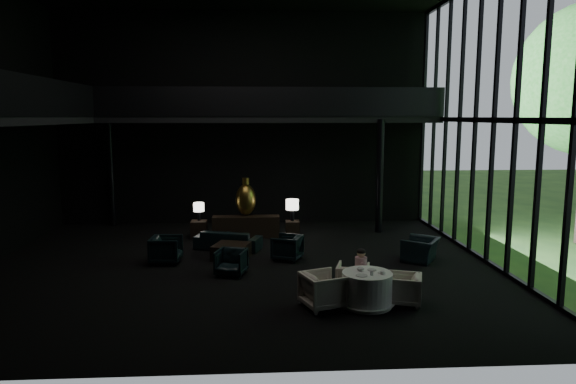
{
  "coord_description": "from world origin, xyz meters",
  "views": [
    {
      "loc": [
        0.51,
        -13.75,
        4.09
      ],
      "look_at": [
        1.35,
        0.5,
        1.99
      ],
      "focal_mm": 32.0,
      "sensor_mm": 36.0,
      "label": 1
    }
  ],
  "objects": [
    {
      "name": "plate_b",
      "position": [
        2.99,
        -2.98,
        0.76
      ],
      "size": [
        0.25,
        0.25,
        0.01
      ],
      "primitive_type": "cylinder",
      "rotation": [
        0.0,
        0.0,
        0.3
      ],
      "color": "white",
      "rests_on": "dining_table"
    },
    {
      "name": "dining_table",
      "position": [
        2.85,
        -3.15,
        0.33
      ],
      "size": [
        1.23,
        1.23,
        0.75
      ],
      "color": "white",
      "rests_on": "floor"
    },
    {
      "name": "column_ne",
      "position": [
        4.8,
        4.0,
        2.0
      ],
      "size": [
        0.24,
        0.24,
        4.0
      ],
      "primitive_type": "cylinder",
      "color": "black",
      "rests_on": "floor"
    },
    {
      "name": "child",
      "position": [
        2.89,
        -2.28,
        0.75
      ],
      "size": [
        0.28,
        0.28,
        0.6
      ],
      "rotation": [
        0.0,
        0.0,
        3.14
      ],
      "color": "#DCA0BF",
      "rests_on": "dining_chair_north"
    },
    {
      "name": "coffee_cup",
      "position": [
        3.15,
        -3.29,
        0.79
      ],
      "size": [
        0.1,
        0.1,
        0.07
      ],
      "primitive_type": "cylinder",
      "rotation": [
        0.0,
        0.0,
        0.17
      ],
      "color": "white",
      "rests_on": "saucer"
    },
    {
      "name": "side_table_left",
      "position": [
        -1.52,
        3.5,
        0.29
      ],
      "size": [
        0.53,
        0.53,
        0.58
      ],
      "primitive_type": "cube",
      "color": "black",
      "rests_on": "floor"
    },
    {
      "name": "bronze_urn",
      "position": [
        0.08,
        3.7,
        1.28
      ],
      "size": [
        0.69,
        0.69,
        1.29
      ],
      "color": "#B67E3A",
      "rests_on": "console"
    },
    {
      "name": "cream_pot",
      "position": [
        2.9,
        -3.35,
        0.79
      ],
      "size": [
        0.08,
        0.08,
        0.08
      ],
      "primitive_type": "cylinder",
      "rotation": [
        0.0,
        0.0,
        -0.32
      ],
      "color": "#99999E",
      "rests_on": "dining_table"
    },
    {
      "name": "railing_left",
      "position": [
        -5.0,
        0.0,
        4.6
      ],
      "size": [
        0.06,
        12.0,
        1.0
      ],
      "primitive_type": "cube",
      "color": "black",
      "rests_on": "mezzanine_left"
    },
    {
      "name": "curtain_wall",
      "position": [
        6.95,
        0.0,
        4.0
      ],
      "size": [
        0.2,
        12.0,
        8.0
      ],
      "primitive_type": null,
      "color": "black",
      "rests_on": "ground"
    },
    {
      "name": "table_lamp_right",
      "position": [
        1.68,
        3.68,
        1.05
      ],
      "size": [
        0.44,
        0.44,
        0.74
      ],
      "color": "black",
      "rests_on": "side_table_right"
    },
    {
      "name": "dining_chair_east",
      "position": [
        3.69,
        -3.09,
        0.36
      ],
      "size": [
        0.83,
        0.86,
        0.71
      ],
      "primitive_type": "imported",
      "rotation": [
        0.0,
        0.0,
        -1.89
      ],
      "color": "silver",
      "rests_on": "floor"
    },
    {
      "name": "side_table_right",
      "position": [
        1.68,
        3.59,
        0.26
      ],
      "size": [
        0.47,
        0.47,
        0.52
      ],
      "primitive_type": "cube",
      "color": "black",
      "rests_on": "floor"
    },
    {
      "name": "window_armchair",
      "position": [
        5.12,
        0.24,
        0.42
      ],
      "size": [
        1.06,
        1.15,
        0.84
      ],
      "primitive_type": "imported",
      "rotation": [
        0.0,
        0.0,
        -2.15
      ],
      "color": "black",
      "rests_on": "floor"
    },
    {
      "name": "mezzanine_back",
      "position": [
        1.0,
        5.0,
        4.0
      ],
      "size": [
        12.0,
        2.0,
        0.25
      ],
      "primitive_type": "cube",
      "color": "black",
      "rests_on": "wall_back"
    },
    {
      "name": "dining_chair_north",
      "position": [
        2.71,
        -2.25,
        0.36
      ],
      "size": [
        0.85,
        0.82,
        0.71
      ],
      "primitive_type": "imported",
      "rotation": [
        0.0,
        0.0,
        2.85
      ],
      "color": "beige",
      "rests_on": "floor"
    },
    {
      "name": "wall_front",
      "position": [
        0.0,
        -6.0,
        4.0
      ],
      "size": [
        14.0,
        0.04,
        8.0
      ],
      "primitive_type": "cube",
      "color": "black",
      "rests_on": "ground"
    },
    {
      "name": "sofa",
      "position": [
        -0.44,
        1.9,
        0.39
      ],
      "size": [
        2.07,
        1.15,
        0.78
      ],
      "primitive_type": "imported",
      "rotation": [
        0.0,
        0.0,
        2.83
      ],
      "color": "black",
      "rests_on": "floor"
    },
    {
      "name": "lounge_armchair_west",
      "position": [
        -2.1,
        0.47,
        0.45
      ],
      "size": [
        0.87,
        0.92,
        0.91
      ],
      "primitive_type": "imported",
      "rotation": [
        0.0,
        0.0,
        1.52
      ],
      "color": "black",
      "rests_on": "floor"
    },
    {
      "name": "railing_back",
      "position": [
        1.0,
        4.0,
        4.6
      ],
      "size": [
        12.0,
        0.06,
        1.0
      ],
      "primitive_type": "cube",
      "color": "black",
      "rests_on": "mezzanine_back"
    },
    {
      "name": "mezzanine_left",
      "position": [
        -6.0,
        0.0,
        4.0
      ],
      "size": [
        2.0,
        12.0,
        0.25
      ],
      "primitive_type": "cube",
      "color": "black",
      "rests_on": "wall_left"
    },
    {
      "name": "wall_back",
      "position": [
        0.0,
        6.0,
        4.0
      ],
      "size": [
        14.0,
        0.04,
        8.0
      ],
      "primitive_type": "cube",
      "color": "black",
      "rests_on": "ground"
    },
    {
      "name": "column_nw",
      "position": [
        -5.0,
        5.7,
        2.0
      ],
      "size": [
        0.24,
        0.24,
        4.0
      ],
      "primitive_type": "cylinder",
      "color": "black",
      "rests_on": "floor"
    },
    {
      "name": "plate_a",
      "position": [
        2.69,
        -3.37,
        0.76
      ],
      "size": [
        0.31,
        0.31,
        0.02
      ],
      "primitive_type": "cylinder",
      "rotation": [
        0.0,
        0.0,
        -0.28
      ],
      "color": "white",
      "rests_on": "dining_table"
    },
    {
      "name": "saucer",
      "position": [
        3.16,
        -3.19,
        0.76
      ],
      "size": [
        0.2,
        0.2,
        0.01
      ],
      "primitive_type": "cylinder",
      "rotation": [
        0.0,
        0.0,
        -0.3
      ],
      "color": "white",
      "rests_on": "dining_table"
    },
    {
      "name": "cereal_bowl",
      "position": [
        2.73,
        -3.0,
        0.79
      ],
      "size": [
        0.16,
        0.16,
        0.08
      ],
      "primitive_type": "ellipsoid",
      "color": "white",
      "rests_on": "dining_table"
    },
    {
      "name": "floor",
      "position": [
        0.0,
        0.0,
        0.0
      ],
      "size": [
        14.0,
        12.0,
        0.02
      ],
      "primitive_type": "cube",
      "color": "black",
      "rests_on": "ground"
    },
    {
      "name": "table_lamp_left",
      "position": [
        -1.52,
        3.58,
        1.02
      ],
      "size": [
        0.37,
        0.37,
        0.61
      ],
      "color": "black",
      "rests_on": "side_table_left"
    },
    {
      "name": "coffee_table",
      "position": [
        -0.29,
        0.83,
        0.21
      ],
      "size": [
        1.18,
        1.18,
        0.42
      ],
      "primitive_type": "cube",
      "rotation": [
        0.0,
        0.0,
        -0.3
      ],
      "color": "black",
      "rests_on": "floor"
    },
    {
      "name": "lounge_armchair_east",
      "position": [
        1.33,
        0.59,
        0.4
      ],
      "size": [
        0.97,
        1.0,
        0.8
      ],
      "primitive_type": "imported",
      "rotation": [
        0.0,
        0.0,
        -1.96
      ],
      "color": "black",
      "rests_on": "floor"
    },
    {
      "name": "lounge_armchair_south",
      "position": [
        -0.21,
        -0.75,
        0.36
      ],
      "size": [
        0.85,
        0.82,
        0.72
      ],
      "primitive_type": "imported",
      "rotation": [
        0.0,
        0.0,
        -0.27
      ],
      "color": "black",
      "rests_on": "floor"
    },
    {
      "name": "console",
      "position": [
        0.08,
        3.5,
        0.36
      ],
      "size": [
        2.28,
        0.52,
        0.72
      ],
      "primitive_type": "cube",
      "color": "black",
      "rests_on": "floor"
    },
    {
      "name": "dining_chair_west",
      "position": [
        1.89,
        -3.18,
        0.47
      ],
      "size": [
        1.11,
        1.14,
        0.93
      ],
      "primitive_type": "imported",
      "rotation": [
        0.0,
        0.0,
        1.93
      ],
      "color": "#B6B09A",
      "rests_on": "floor"
    }
  ]
}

